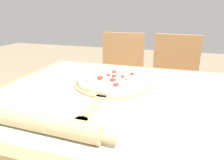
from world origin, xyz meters
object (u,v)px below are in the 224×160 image
Objects in this scene: pizza_peel at (112,84)px; chair_left at (121,76)px; chair_right at (173,81)px; rolling_pin at (46,125)px; pizza at (114,79)px.

chair_left is (-0.16, 0.79, -0.22)m from pizza_peel.
chair_left reaches higher than pizza_peel.
pizza_peel is 0.67× the size of chair_right.
rolling_pin is 0.50× the size of chair_right.
pizza_peel is 0.45m from rolling_pin.
chair_right is (0.30, 0.79, -0.22)m from pizza_peel.
chair_left reaches higher than pizza.
chair_left is at bearing 101.58° from pizza.
chair_right reaches higher than pizza.
pizza reaches higher than pizza_peel.
chair_right is at bearing -2.72° from chair_left.
pizza_peel is 0.67× the size of chair_left.
pizza is at bearing -105.89° from chair_right.
rolling_pin is 0.50× the size of chair_left.
pizza is at bearing 90.12° from pizza_peel.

